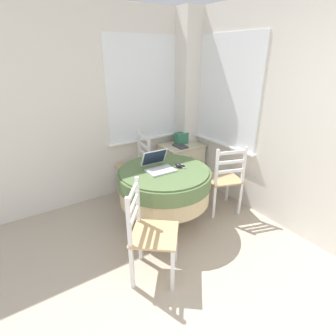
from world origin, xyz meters
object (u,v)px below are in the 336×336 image
(cell_phone, at_px, (183,166))
(book_on_cabinet, at_px, (180,146))
(round_dining_table, at_px, (164,183))
(storage_box, at_px, (181,138))
(corner_cabinet, at_px, (181,164))
(computer_mouse, at_px, (178,165))
(dining_chair_near_right_window, at_px, (224,180))
(laptop, at_px, (159,166))
(dining_chair_camera_near, at_px, (150,234))
(dining_chair_near_back_window, at_px, (136,167))

(cell_phone, height_order, book_on_cabinet, cell_phone)
(round_dining_table, xyz_separation_m, storage_box, (0.86, 0.85, 0.18))
(corner_cabinet, distance_m, book_on_cabinet, 0.35)
(book_on_cabinet, bearing_deg, computer_mouse, -127.23)
(round_dining_table, bearing_deg, dining_chair_near_right_window, -12.50)
(dining_chair_near_right_window, bearing_deg, book_on_cabinet, 92.64)
(laptop, height_order, dining_chair_camera_near, laptop)
(laptop, relative_size, dining_chair_near_right_window, 0.35)
(computer_mouse, relative_size, dining_chair_near_right_window, 0.10)
(dining_chair_near_right_window, bearing_deg, corner_cabinet, 87.86)
(corner_cabinet, bearing_deg, book_on_cabinet, -138.37)
(computer_mouse, distance_m, book_on_cabinet, 0.97)
(book_on_cabinet, bearing_deg, dining_chair_near_right_window, -87.36)
(computer_mouse, xyz_separation_m, dining_chair_near_right_window, (0.62, -0.15, -0.30))
(dining_chair_camera_near, bearing_deg, dining_chair_near_right_window, 17.85)
(dining_chair_near_right_window, xyz_separation_m, corner_cabinet, (0.04, 0.98, -0.13))
(corner_cabinet, bearing_deg, computer_mouse, -128.33)
(laptop, bearing_deg, dining_chair_camera_near, -127.48)
(dining_chair_near_right_window, bearing_deg, cell_phone, 167.29)
(cell_phone, relative_size, book_on_cabinet, 0.47)
(cell_phone, height_order, storage_box, storage_box)
(dining_chair_camera_near, height_order, book_on_cabinet, dining_chair_camera_near)
(round_dining_table, relative_size, dining_chair_near_back_window, 1.15)
(laptop, height_order, book_on_cabinet, laptop)
(computer_mouse, height_order, dining_chair_camera_near, dining_chair_camera_near)
(round_dining_table, xyz_separation_m, computer_mouse, (0.18, -0.03, 0.19))
(cell_phone, xyz_separation_m, dining_chair_near_back_window, (-0.19, 0.87, -0.28))
(book_on_cabinet, bearing_deg, corner_cabinet, 41.63)
(dining_chair_camera_near, bearing_deg, round_dining_table, 47.90)
(cell_phone, relative_size, dining_chair_near_back_window, 0.12)
(computer_mouse, bearing_deg, dining_chair_near_right_window, -13.17)
(dining_chair_camera_near, height_order, storage_box, dining_chair_camera_near)
(storage_box, bearing_deg, dining_chair_near_back_window, -177.88)
(computer_mouse, distance_m, cell_phone, 0.06)
(round_dining_table, distance_m, dining_chair_near_back_window, 0.83)
(round_dining_table, xyz_separation_m, cell_phone, (0.23, -0.05, 0.17))
(laptop, height_order, cell_phone, laptop)
(corner_cabinet, bearing_deg, dining_chair_near_right_window, -92.14)
(dining_chair_near_back_window, bearing_deg, dining_chair_camera_near, -112.55)
(laptop, bearing_deg, computer_mouse, -17.63)
(dining_chair_near_back_window, distance_m, book_on_cabinet, 0.75)
(round_dining_table, relative_size, laptop, 3.33)
(dining_chair_near_back_window, xyz_separation_m, dining_chair_near_right_window, (0.76, -1.00, 0.00))
(round_dining_table, xyz_separation_m, laptop, (-0.05, 0.04, 0.22))
(computer_mouse, bearing_deg, round_dining_table, 169.94)
(round_dining_table, height_order, dining_chair_near_right_window, dining_chair_near_right_window)
(dining_chair_near_right_window, relative_size, storage_box, 4.78)
(dining_chair_near_right_window, bearing_deg, laptop, 165.62)
(computer_mouse, xyz_separation_m, storage_box, (0.69, 0.88, -0.01))
(storage_box, height_order, book_on_cabinet, storage_box)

